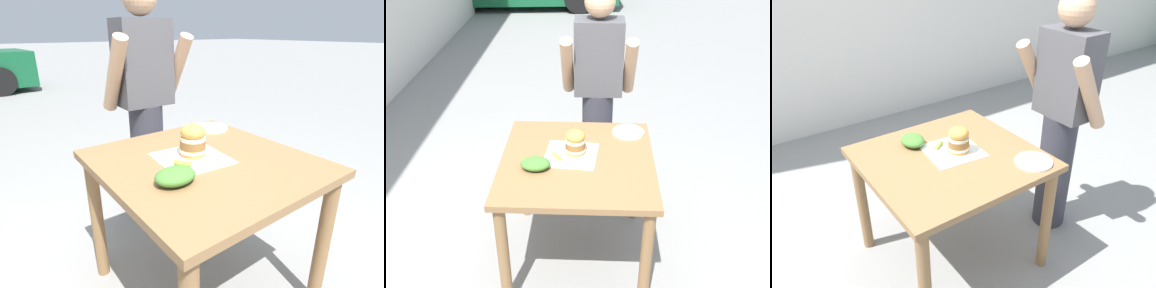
# 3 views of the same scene
# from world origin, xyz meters

# --- Properties ---
(ground_plane) EXTENTS (80.00, 80.00, 0.00)m
(ground_plane) POSITION_xyz_m (0.00, 0.00, 0.00)
(ground_plane) COLOR gray
(patio_table) EXTENTS (0.96, 1.00, 0.80)m
(patio_table) POSITION_xyz_m (0.00, 0.00, 0.67)
(patio_table) COLOR olive
(patio_table) RESTS_ON ground
(serving_paper) EXTENTS (0.36, 0.36, 0.00)m
(serving_paper) POSITION_xyz_m (-0.04, 0.05, 0.80)
(serving_paper) COLOR white
(serving_paper) RESTS_ON patio_table
(sandwich) EXTENTS (0.13, 0.13, 0.20)m
(sandwich) POSITION_xyz_m (-0.02, 0.07, 0.88)
(sandwich) COLOR gold
(sandwich) RESTS_ON serving_paper
(pickle_spear) EXTENTS (0.07, 0.08, 0.02)m
(pickle_spear) POSITION_xyz_m (-0.13, -0.00, 0.81)
(pickle_spear) COLOR #8EA83D
(pickle_spear) RESTS_ON serving_paper
(side_plate_with_forks) EXTENTS (0.22, 0.22, 0.02)m
(side_plate_with_forks) POSITION_xyz_m (0.34, 0.36, 0.80)
(side_plate_with_forks) COLOR white
(side_plate_with_forks) RESTS_ON patio_table
(side_salad) EXTENTS (0.18, 0.14, 0.07)m
(side_salad) POSITION_xyz_m (-0.25, -0.12, 0.83)
(side_salad) COLOR #477F33
(side_salad) RESTS_ON patio_table
(diner_across_table) EXTENTS (0.55, 0.35, 1.69)m
(diner_across_table) POSITION_xyz_m (0.13, 0.81, 0.88)
(diner_across_table) COLOR #33333D
(diner_across_table) RESTS_ON ground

